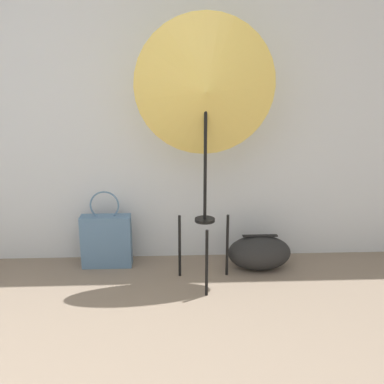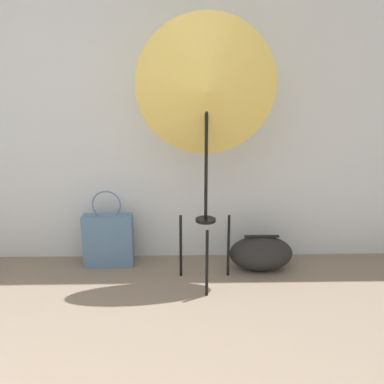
{
  "view_description": "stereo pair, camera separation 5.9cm",
  "coord_description": "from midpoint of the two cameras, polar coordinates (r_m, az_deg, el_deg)",
  "views": [
    {
      "loc": [
        0.28,
        -0.97,
        1.47
      ],
      "look_at": [
        0.4,
        1.65,
        0.73
      ],
      "focal_mm": 42.0,
      "sensor_mm": 36.0,
      "label": 1
    },
    {
      "loc": [
        0.34,
        -0.97,
        1.47
      ],
      "look_at": [
        0.4,
        1.65,
        0.73
      ],
      "focal_mm": 42.0,
      "sensor_mm": 36.0,
      "label": 2
    }
  ],
  "objects": [
    {
      "name": "duffel_bag",
      "position": [
        3.4,
        9.24,
        -7.7
      ],
      "size": [
        0.47,
        0.26,
        0.27
      ],
      "color": "black",
      "rests_on": "ground_plane"
    },
    {
      "name": "photo_umbrella",
      "position": [
        2.89,
        2.48,
        12.73
      ],
      "size": [
        0.92,
        0.36,
        1.79
      ],
      "color": "black",
      "rests_on": "ground_plane"
    },
    {
      "name": "wall_back",
      "position": [
        3.38,
        -6.71,
        12.75
      ],
      "size": [
        8.0,
        0.05,
        2.6
      ],
      "color": "#B7BCC1",
      "rests_on": "ground_plane"
    },
    {
      "name": "tote_bag",
      "position": [
        3.45,
        -10.1,
        -5.96
      ],
      "size": [
        0.37,
        0.12,
        0.59
      ],
      "color": "slate",
      "rests_on": "ground_plane"
    }
  ]
}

